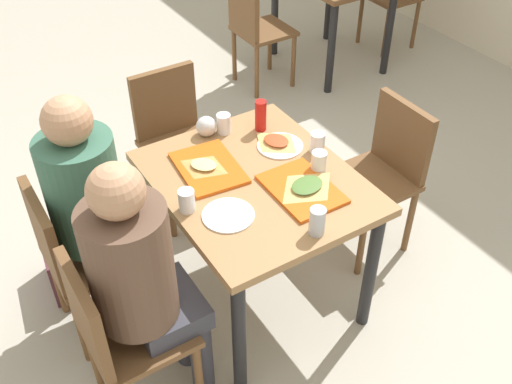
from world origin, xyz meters
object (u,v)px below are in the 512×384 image
(main_table, at_px, (256,198))
(tray_red_far, at_px, (302,189))
(soda_can, at_px, (317,221))
(chair_near_left, at_px, (74,254))
(pizza_slice_b, at_px, (307,186))
(plastic_cup_a, at_px, (317,143))
(condiment_bottle, at_px, (261,116))
(plastic_cup_d, at_px, (319,162))
(foil_bundle, at_px, (206,126))
(tray_red_near, at_px, (209,168))
(plastic_cup_b, at_px, (187,201))
(person_in_red, at_px, (95,201))
(paper_plate_center, at_px, (280,146))
(paper_plate_near_edge, at_px, (228,215))
(pizza_slice_a, at_px, (204,166))
(pizza_slice_c, at_px, (276,141))
(chair_left_end, at_px, (174,133))
(chair_near_right, at_px, (117,331))
(plastic_cup_c, at_px, (224,124))
(background_chair_near, at_px, (255,26))
(handbag, at_px, (63,264))
(chair_far_side, at_px, (384,167))
(person_in_brown_jacket, at_px, (142,274))

(main_table, distance_m, tray_red_far, 0.25)
(soda_can, bearing_deg, tray_red_far, 157.28)
(chair_near_left, height_order, pizza_slice_b, chair_near_left)
(plastic_cup_a, height_order, condiment_bottle, condiment_bottle)
(pizza_slice_b, distance_m, plastic_cup_d, 0.16)
(tray_red_far, distance_m, plastic_cup_a, 0.31)
(foil_bundle, bearing_deg, tray_red_near, -26.68)
(soda_can, bearing_deg, plastic_cup_b, -136.71)
(person_in_red, height_order, pizza_slice_b, person_in_red)
(paper_plate_center, bearing_deg, plastic_cup_b, -73.38)
(paper_plate_near_edge, relative_size, pizza_slice_a, 1.01)
(main_table, height_order, soda_can, soda_can)
(person_in_red, distance_m, pizza_slice_a, 0.50)
(soda_can, bearing_deg, pizza_slice_c, 161.27)
(pizza_slice_a, bearing_deg, pizza_slice_b, 40.08)
(chair_left_end, bearing_deg, foil_bundle, -2.60)
(main_table, relative_size, paper_plate_near_edge, 4.52)
(chair_left_end, bearing_deg, soda_can, 0.92)
(pizza_slice_a, relative_size, plastic_cup_b, 2.18)
(chair_near_right, bearing_deg, pizza_slice_b, 93.69)
(chair_left_end, height_order, soda_can, soda_can)
(pizza_slice_c, relative_size, plastic_cup_a, 2.15)
(plastic_cup_c, bearing_deg, plastic_cup_b, -44.57)
(pizza_slice_c, bearing_deg, main_table, -52.06)
(main_table, distance_m, chair_near_left, 0.85)
(person_in_red, xyz_separation_m, pizza_slice_a, (0.07, 0.49, 0.04))
(pizza_slice_a, bearing_deg, background_chair_near, 141.93)
(paper_plate_center, relative_size, plastic_cup_b, 2.20)
(handbag, bearing_deg, plastic_cup_c, 77.11)
(chair_left_end, distance_m, plastic_cup_b, 1.02)
(plastic_cup_c, bearing_deg, condiment_bottle, 65.88)
(paper_plate_center, bearing_deg, pizza_slice_b, -14.30)
(plastic_cup_d, bearing_deg, plastic_cup_b, -96.81)
(main_table, relative_size, pizza_slice_c, 4.63)
(paper_plate_near_edge, bearing_deg, pizza_slice_a, 169.17)
(plastic_cup_a, distance_m, foil_bundle, 0.55)
(chair_near_right, distance_m, condiment_bottle, 1.22)
(pizza_slice_b, distance_m, foil_bundle, 0.63)
(plastic_cup_b, bearing_deg, soda_can, 43.29)
(pizza_slice_a, xyz_separation_m, plastic_cup_a, (0.15, 0.52, 0.03))
(tray_red_near, relative_size, pizza_slice_b, 1.45)
(tray_red_near, xyz_separation_m, pizza_slice_b, (0.36, 0.29, 0.02))
(person_in_red, distance_m, tray_red_near, 0.52)
(person_in_red, distance_m, plastic_cup_b, 0.41)
(tray_red_far, bearing_deg, plastic_cup_a, 130.97)
(chair_far_side, bearing_deg, plastic_cup_a, -93.19)
(paper_plate_center, bearing_deg, person_in_brown_jacket, -65.89)
(tray_red_near, relative_size, pizza_slice_a, 1.65)
(pizza_slice_b, distance_m, pizza_slice_c, 0.37)
(chair_near_left, distance_m, person_in_brown_jacket, 0.57)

